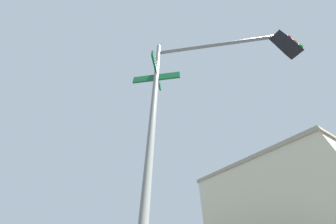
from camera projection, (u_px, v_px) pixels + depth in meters
traffic_signal_near at (221, 70)px, 3.34m from camera, size 2.54×3.13×5.49m
building_stucco at (317, 213)px, 19.52m from camera, size 15.95×25.55×8.46m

